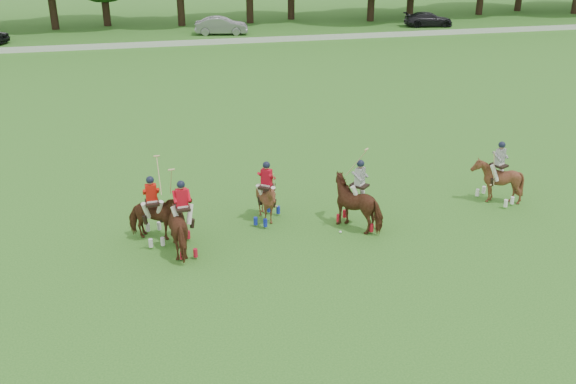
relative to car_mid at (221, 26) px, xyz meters
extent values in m
plane|color=#28631C|center=(-3.10, -42.50, -0.76)|extent=(180.00, 180.00, 0.00)
cylinder|color=black|center=(-14.73, 5.99, 1.56)|extent=(0.70, 0.70, 4.64)
cylinder|color=black|center=(-10.09, 7.02, 1.39)|extent=(0.70, 0.70, 4.31)
cube|color=white|center=(-3.10, -4.50, -0.54)|extent=(120.00, 0.10, 0.44)
imported|color=gray|center=(0.00, 0.00, 0.00)|extent=(4.83, 2.37, 1.52)
imported|color=black|center=(19.71, 0.00, -0.10)|extent=(4.76, 2.46, 1.32)
imported|color=#472113|center=(-6.02, -39.11, 0.13)|extent=(1.17, 2.20, 1.78)
cube|color=black|center=(-6.02, -39.11, 0.79)|extent=(0.49, 0.60, 0.08)
cylinder|color=tan|center=(-6.32, -39.14, 1.71)|extent=(0.11, 0.77, 1.08)
imported|color=#472113|center=(-6.96, -38.16, 0.04)|extent=(1.68, 1.46, 1.61)
cube|color=black|center=(-6.96, -38.16, 0.64)|extent=(0.47, 0.59, 0.08)
cylinder|color=tan|center=(-6.66, -38.14, 1.56)|extent=(0.08, 0.77, 1.08)
imported|color=#472113|center=(-3.00, -37.55, 0.02)|extent=(1.84, 1.88, 1.56)
cube|color=black|center=(-3.00, -37.55, 0.59)|extent=(0.68, 0.71, 0.08)
cylinder|color=tan|center=(-2.76, -37.72, 0.51)|extent=(0.14, 0.19, 1.29)
imported|color=#472113|center=(0.03, -38.65, 0.14)|extent=(2.16, 2.24, 1.81)
cube|color=black|center=(0.03, -38.65, 0.81)|extent=(0.70, 0.71, 0.08)
cylinder|color=tan|center=(-0.19, -38.85, 1.73)|extent=(0.54, 0.59, 1.08)
imported|color=#472113|center=(5.77, -37.79, 0.10)|extent=(1.94, 2.02, 1.72)
cube|color=black|center=(5.77, -37.79, 0.74)|extent=(0.64, 0.70, 0.08)
cylinder|color=tan|center=(5.50, -37.93, 0.66)|extent=(0.12, 0.20, 1.29)
sphere|color=white|center=(-0.71, -39.03, -0.72)|extent=(0.09, 0.09, 0.09)
camera|label=1|loc=(-6.72, -57.82, 9.48)|focal=40.00mm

